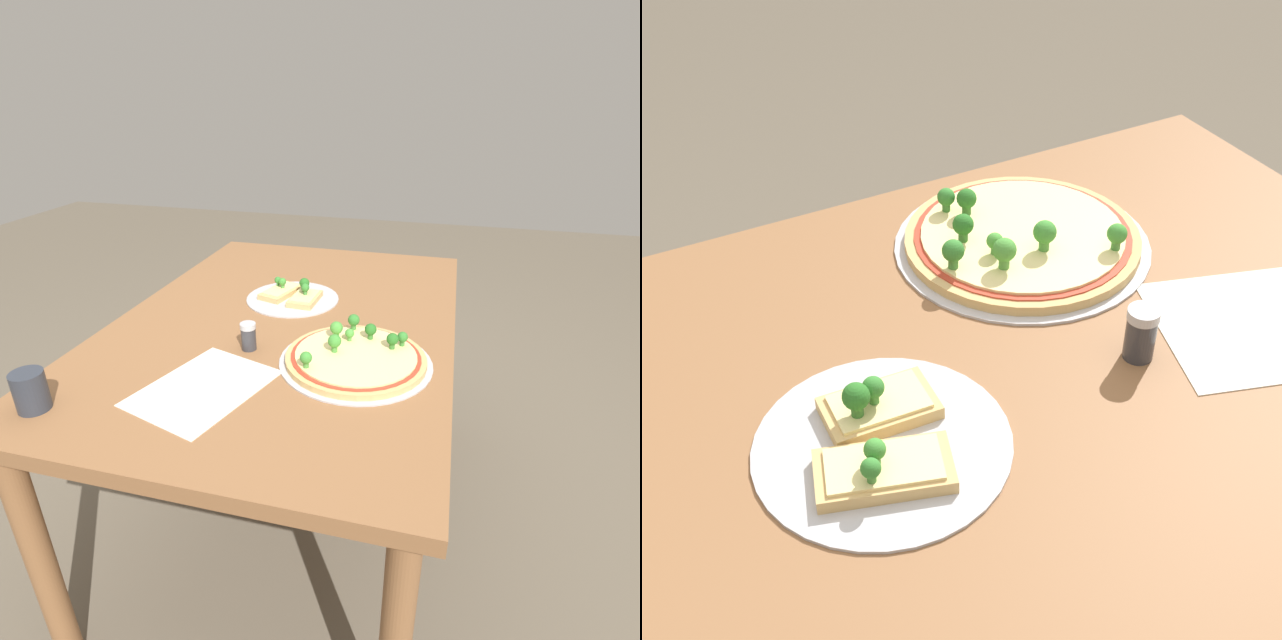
{
  "view_description": "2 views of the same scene",
  "coord_description": "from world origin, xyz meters",
  "views": [
    {
      "loc": [
        1.19,
        0.4,
        1.29
      ],
      "look_at": [
        0.03,
        0.1,
        0.73
      ],
      "focal_mm": 28.0,
      "sensor_mm": 36.0,
      "label": 1
    },
    {
      "loc": [
        -0.37,
        -0.64,
        1.4
      ],
      "look_at": [
        0.03,
        0.1,
        0.73
      ],
      "focal_mm": 50.0,
      "sensor_mm": 36.0,
      "label": 2
    }
  ],
  "objects": [
    {
      "name": "condiment_shaker",
      "position": [
        0.19,
        -0.03,
        0.74
      ],
      "size": [
        0.04,
        0.04,
        0.07
      ],
      "color": "#333338",
      "rests_on": "dining_table"
    },
    {
      "name": "paper_menu",
      "position": [
        0.38,
        -0.06,
        0.71
      ],
      "size": [
        0.34,
        0.29,
        0.0
      ],
      "primitive_type": "cube",
      "rotation": [
        0.0,
        0.0,
        -0.3
      ],
      "color": "silver",
      "rests_on": "dining_table"
    },
    {
      "name": "pizza_tray_whole",
      "position": [
        0.19,
        0.23,
        0.72
      ],
      "size": [
        0.36,
        0.36,
        0.07
      ],
      "color": "#B7B7BC",
      "rests_on": "dining_table"
    },
    {
      "name": "dining_table",
      "position": [
        0.0,
        0.0,
        0.62
      ],
      "size": [
        1.31,
        0.91,
        0.71
      ],
      "color": "brown",
      "rests_on": "ground_plane"
    },
    {
      "name": "pizza_tray_slice",
      "position": [
        -0.14,
        -0.02,
        0.72
      ],
      "size": [
        0.28,
        0.28,
        0.07
      ],
      "color": "#B7B7BC",
      "rests_on": "dining_table"
    }
  ]
}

